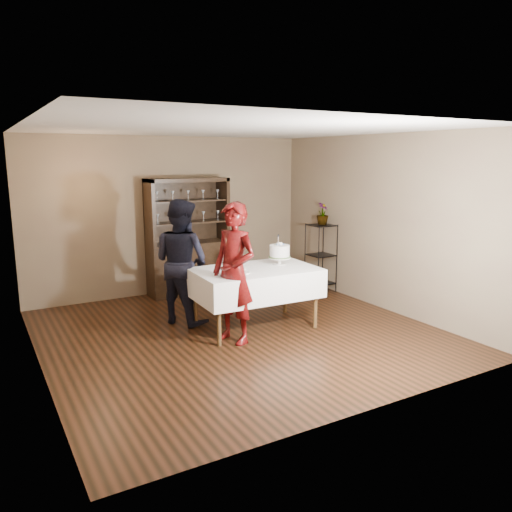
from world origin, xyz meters
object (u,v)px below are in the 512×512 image
at_px(potted_plant, 323,214).
at_px(cake, 280,252).
at_px(woman, 234,273).
at_px(cake_table, 255,283).
at_px(man, 181,262).
at_px(plant_etagere, 321,255).
at_px(china_hutch, 188,255).

bearing_deg(potted_plant, cake, -145.58).
xyz_separation_m(woman, potted_plant, (2.53, 1.49, 0.47)).
distance_m(cake_table, man, 1.11).
xyz_separation_m(cake_table, cake, (0.44, 0.08, 0.37)).
bearing_deg(man, potted_plant, -109.64).
relative_size(cake, potted_plant, 1.15).
relative_size(man, potted_plant, 4.67).
xyz_separation_m(cake_table, potted_plant, (2.03, 1.17, 0.73)).
distance_m(woman, man, 1.11).
distance_m(woman, potted_plant, 2.97).
relative_size(woman, cake, 4.12).
relative_size(cake_table, woman, 0.95).
bearing_deg(man, woman, 167.05).
height_order(plant_etagere, cake, cake).
distance_m(china_hutch, potted_plant, 2.46).
relative_size(man, cake, 4.06).
relative_size(woman, potted_plant, 4.74).
distance_m(china_hutch, woman, 2.55).
height_order(plant_etagere, potted_plant, potted_plant).
xyz_separation_m(woman, cake, (0.94, 0.40, 0.11)).
height_order(man, cake, man).
bearing_deg(cake_table, potted_plant, 29.89).
relative_size(china_hutch, potted_plant, 5.25).
distance_m(cake_table, potted_plant, 2.45).
bearing_deg(china_hutch, man, -115.77).
bearing_deg(man, china_hutch, -53.82).
relative_size(plant_etagere, cake, 2.74).
distance_m(china_hutch, man, 1.60).
relative_size(plant_etagere, woman, 0.66).
height_order(china_hutch, cake, china_hutch).
distance_m(plant_etagere, cake, 1.90).
distance_m(plant_etagere, potted_plant, 0.73).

